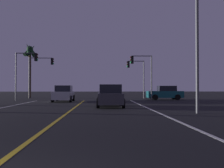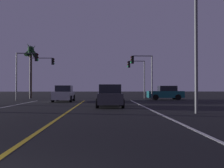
{
  "view_description": "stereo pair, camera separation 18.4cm",
  "coord_description": "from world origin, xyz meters",
  "px_view_note": "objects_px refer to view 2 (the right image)",
  "views": [
    {
      "loc": [
        1.96,
        -2.94,
        1.45
      ],
      "look_at": [
        2.96,
        21.52,
        1.82
      ],
      "focal_mm": 41.54,
      "sensor_mm": 36.0,
      "label": 1
    },
    {
      "loc": [
        2.14,
        -2.94,
        1.45
      ],
      "look_at": [
        2.96,
        21.52,
        1.82
      ],
      "focal_mm": 41.54,
      "sensor_mm": 36.0,
      "label": 2
    }
  ],
  "objects_px": {
    "traffic_light_near_right": "(142,67)",
    "traffic_light_far_right": "(136,71)",
    "car_lead_same_lane": "(110,96)",
    "car_crossing_side": "(166,93)",
    "palm_tree_left_far": "(31,54)",
    "traffic_light_near_left": "(27,65)",
    "traffic_light_far_left": "(42,68)",
    "car_ahead_far": "(109,93)",
    "car_oncoming": "(64,94)",
    "street_lamp_right_near": "(188,26)"
  },
  "relations": [
    {
      "from": "traffic_light_near_left",
      "to": "street_lamp_right_near",
      "type": "bearing_deg",
      "value": -48.63
    },
    {
      "from": "traffic_light_near_right",
      "to": "car_ahead_far",
      "type": "bearing_deg",
      "value": 13.14
    },
    {
      "from": "palm_tree_left_far",
      "to": "car_lead_same_lane",
      "type": "bearing_deg",
      "value": -58.84
    },
    {
      "from": "car_ahead_far",
      "to": "palm_tree_left_far",
      "type": "distance_m",
      "value": 15.43
    },
    {
      "from": "car_lead_same_lane",
      "to": "traffic_light_near_left",
      "type": "xyz_separation_m",
      "value": [
        -9.25,
        10.19,
        3.21
      ]
    },
    {
      "from": "traffic_light_near_right",
      "to": "traffic_light_near_left",
      "type": "bearing_deg",
      "value": 0.0
    },
    {
      "from": "car_crossing_side",
      "to": "street_lamp_right_near",
      "type": "height_order",
      "value": "street_lamp_right_near"
    },
    {
      "from": "car_oncoming",
      "to": "traffic_light_near_left",
      "type": "distance_m",
      "value": 6.09
    },
    {
      "from": "car_ahead_far",
      "to": "traffic_light_near_left",
      "type": "xyz_separation_m",
      "value": [
        -9.41,
        0.89,
        3.21
      ]
    },
    {
      "from": "traffic_light_far_right",
      "to": "palm_tree_left_far",
      "type": "distance_m",
      "value": 15.55
    },
    {
      "from": "street_lamp_right_near",
      "to": "car_crossing_side",
      "type": "bearing_deg",
      "value": -99.43
    },
    {
      "from": "car_ahead_far",
      "to": "traffic_light_near_right",
      "type": "relative_size",
      "value": 0.82
    },
    {
      "from": "traffic_light_near_right",
      "to": "street_lamp_right_near",
      "type": "xyz_separation_m",
      "value": [
        0.36,
        -15.42,
        1.1
      ]
    },
    {
      "from": "car_oncoming",
      "to": "traffic_light_far_right",
      "type": "xyz_separation_m",
      "value": [
        8.7,
        7.88,
        3.01
      ]
    },
    {
      "from": "car_ahead_far",
      "to": "car_crossing_side",
      "type": "xyz_separation_m",
      "value": [
        6.97,
        2.37,
        0.0
      ]
    },
    {
      "from": "street_lamp_right_near",
      "to": "palm_tree_left_far",
      "type": "relative_size",
      "value": 0.97
    },
    {
      "from": "car_crossing_side",
      "to": "palm_tree_left_far",
      "type": "bearing_deg",
      "value": -20.05
    },
    {
      "from": "car_crossing_side",
      "to": "palm_tree_left_far",
      "type": "height_order",
      "value": "palm_tree_left_far"
    },
    {
      "from": "palm_tree_left_far",
      "to": "car_ahead_far",
      "type": "bearing_deg",
      "value": -38.73
    },
    {
      "from": "traffic_light_far_right",
      "to": "traffic_light_far_left",
      "type": "distance_m",
      "value": 12.89
    },
    {
      "from": "traffic_light_far_left",
      "to": "car_ahead_far",
      "type": "bearing_deg",
      "value": -35.33
    },
    {
      "from": "car_lead_same_lane",
      "to": "street_lamp_right_near",
      "type": "height_order",
      "value": "street_lamp_right_near"
    },
    {
      "from": "car_lead_same_lane",
      "to": "street_lamp_right_near",
      "type": "xyz_separation_m",
      "value": [
        4.33,
        -5.23,
        4.14
      ]
    },
    {
      "from": "car_ahead_far",
      "to": "car_oncoming",
      "type": "bearing_deg",
      "value": 107.21
    },
    {
      "from": "car_lead_same_lane",
      "to": "traffic_light_near_left",
      "type": "relative_size",
      "value": 0.79
    },
    {
      "from": "car_lead_same_lane",
      "to": "car_crossing_side",
      "type": "xyz_separation_m",
      "value": [
        7.14,
        11.67,
        0.0
      ]
    },
    {
      "from": "car_ahead_far",
      "to": "palm_tree_left_far",
      "type": "height_order",
      "value": "palm_tree_left_far"
    },
    {
      "from": "palm_tree_left_far",
      "to": "street_lamp_right_near",
      "type": "bearing_deg",
      "value": -56.8
    },
    {
      "from": "car_crossing_side",
      "to": "street_lamp_right_near",
      "type": "xyz_separation_m",
      "value": [
        -2.81,
        -16.9,
        4.14
      ]
    },
    {
      "from": "traffic_light_near_right",
      "to": "traffic_light_far_left",
      "type": "height_order",
      "value": "traffic_light_far_left"
    },
    {
      "from": "car_oncoming",
      "to": "traffic_light_far_right",
      "type": "relative_size",
      "value": 0.83
    },
    {
      "from": "traffic_light_near_left",
      "to": "street_lamp_right_near",
      "type": "xyz_separation_m",
      "value": [
        13.58,
        -15.42,
        0.93
      ]
    },
    {
      "from": "car_oncoming",
      "to": "traffic_light_near_right",
      "type": "xyz_separation_m",
      "value": [
        8.63,
        2.38,
        3.04
      ]
    },
    {
      "from": "car_ahead_far",
      "to": "traffic_light_far_right",
      "type": "bearing_deg",
      "value": -31.24
    },
    {
      "from": "traffic_light_far_left",
      "to": "traffic_light_near_right",
      "type": "bearing_deg",
      "value": -23.23
    },
    {
      "from": "traffic_light_near_left",
      "to": "traffic_light_far_left",
      "type": "distance_m",
      "value": 5.52
    },
    {
      "from": "car_crossing_side",
      "to": "street_lamp_right_near",
      "type": "relative_size",
      "value": 0.55
    },
    {
      "from": "traffic_light_near_right",
      "to": "traffic_light_far_left",
      "type": "distance_m",
      "value": 13.95
    },
    {
      "from": "car_crossing_side",
      "to": "traffic_light_near_right",
      "type": "distance_m",
      "value": 4.63
    },
    {
      "from": "car_ahead_far",
      "to": "car_oncoming",
      "type": "relative_size",
      "value": 1.0
    },
    {
      "from": "car_lead_same_lane",
      "to": "street_lamp_right_near",
      "type": "relative_size",
      "value": 0.55
    },
    {
      "from": "palm_tree_left_far",
      "to": "car_oncoming",
      "type": "bearing_deg",
      "value": -58.59
    },
    {
      "from": "traffic_light_near_right",
      "to": "street_lamp_right_near",
      "type": "distance_m",
      "value": 15.46
    },
    {
      "from": "traffic_light_near_left",
      "to": "palm_tree_left_far",
      "type": "bearing_deg",
      "value": 102.69
    },
    {
      "from": "traffic_light_near_left",
      "to": "car_oncoming",
      "type": "bearing_deg",
      "value": -27.43
    },
    {
      "from": "traffic_light_near_right",
      "to": "palm_tree_left_far",
      "type": "height_order",
      "value": "palm_tree_left_far"
    },
    {
      "from": "street_lamp_right_near",
      "to": "traffic_light_far_left",
      "type": "bearing_deg",
      "value": -57.8
    },
    {
      "from": "car_ahead_far",
      "to": "car_crossing_side",
      "type": "relative_size",
      "value": 1.0
    },
    {
      "from": "traffic_light_near_right",
      "to": "traffic_light_far_right",
      "type": "xyz_separation_m",
      "value": [
        0.07,
        5.5,
        -0.03
      ]
    },
    {
      "from": "car_lead_same_lane",
      "to": "traffic_light_near_left",
      "type": "bearing_deg",
      "value": 42.21
    }
  ]
}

